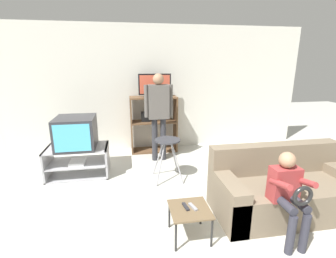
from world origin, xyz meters
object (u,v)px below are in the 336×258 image
folding_stool (168,146)px  couch (283,190)px  media_shelf (154,124)px  person_standing_adult (159,109)px  television_main (76,133)px  tv_stand (78,161)px  remote_control_white (193,207)px  person_seated_child (289,190)px  snack_table (190,212)px  remote_control_black (186,207)px  television_flat (155,86)px

folding_stool → couch: (1.31, -1.11, -0.29)m
media_shelf → person_standing_adult: size_ratio=0.71×
couch → television_main: bearing=151.3°
person_standing_adult → couch: bearing=-55.4°
tv_stand → remote_control_white: tv_stand is taller
television_main → couch: size_ratio=0.35×
person_standing_adult → person_seated_child: (1.03, -2.42, -0.44)m
folding_stool → snack_table: (0.01, -1.39, -0.26)m
snack_table → person_standing_adult: size_ratio=0.26×
tv_stand → folding_stool: 1.55m
television_main → couch: 3.18m
remote_control_white → person_standing_adult: bearing=75.5°
couch → snack_table: bearing=-167.7°
television_main → person_seated_child: 3.16m
tv_stand → remote_control_black: bearing=-51.1°
television_main → media_shelf: media_shelf is taller
tv_stand → television_main: bearing=-6.0°
remote_control_white → couch: size_ratio=0.08×
tv_stand → remote_control_white: 2.34m
television_flat → person_standing_adult: person_standing_adult is taller
media_shelf → remote_control_white: bearing=-87.6°
television_flat → snack_table: television_flat is taller
television_main → person_standing_adult: bearing=17.0°
couch → person_seated_child: 0.63m
television_main → remote_control_white: television_main is taller
person_standing_adult → person_seated_child: 2.66m
television_main → television_flat: television_flat is taller
media_shelf → television_flat: size_ratio=1.79×
remote_control_white → person_seated_child: 1.01m
tv_stand → remote_control_black: (1.43, -1.77, 0.12)m
tv_stand → folding_stool: size_ratio=1.45×
tv_stand → person_seated_child: 3.18m
television_flat → person_seated_child: 3.20m
snack_table → remote_control_white: remote_control_white is taller
media_shelf → person_seated_child: bearing=-69.8°
remote_control_white → person_seated_child: bearing=-28.2°
tv_stand → remote_control_white: (1.50, -1.78, 0.12)m
television_main → media_shelf: size_ratio=0.54×
media_shelf → folding_stool: size_ratio=1.71×
remote_control_black → person_standing_adult: 2.29m
tv_stand → couch: 3.16m
tv_stand → person_seated_child: bearing=-38.8°
television_flat → folding_stool: (0.04, -1.33, -0.82)m
television_flat → remote_control_black: size_ratio=4.56×
tv_stand → television_flat: bearing=33.2°
tv_stand → media_shelf: 1.72m
television_main → remote_control_white: bearing=-50.1°
television_flat → person_standing_adult: size_ratio=0.40×
remote_control_white → tv_stand: bearing=113.7°
television_flat → snack_table: size_ratio=1.54×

